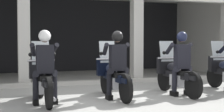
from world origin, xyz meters
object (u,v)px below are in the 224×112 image
object	(u,v)px
motorcycle_right	(175,74)
motorcycle_center	(113,76)
police_officer_center	(117,59)
police_officer_left	(45,60)
motorcycle_left	(43,79)
police_officer_right	(181,58)

from	to	relation	value
motorcycle_right	motorcycle_center	bearing A→B (deg)	163.02
motorcycle_center	police_officer_center	xyz separation A→B (m)	(-0.00, -0.28, 0.44)
police_officer_left	police_officer_center	xyz separation A→B (m)	(1.66, 0.07, 0.00)
police_officer_left	motorcycle_center	world-z (taller)	police_officer_left
motorcycle_left	motorcycle_center	bearing A→B (deg)	-2.29
police_officer_center	police_officer_right	bearing A→B (deg)	-9.59
police_officer_right	motorcycle_center	bearing A→B (deg)	153.40
motorcycle_center	motorcycle_right	world-z (taller)	same
motorcycle_left	police_officer_right	xyz separation A→B (m)	(3.32, -0.27, 0.44)
motorcycle_left	motorcycle_right	world-z (taller)	same
motorcycle_right	police_officer_right	size ratio (longest dim) A/B	1.29
motorcycle_right	police_officer_right	xyz separation A→B (m)	(-0.00, -0.28, 0.44)
police_officer_left	police_officer_right	distance (m)	3.33
police_officer_left	police_officer_right	bearing A→B (deg)	-4.49
motorcycle_left	police_officer_right	distance (m)	3.36
police_officer_left	motorcycle_right	world-z (taller)	police_officer_left
police_officer_center	police_officer_right	world-z (taller)	same
motorcycle_left	police_officer_center	bearing A→B (deg)	-12.03
motorcycle_center	motorcycle_right	size ratio (longest dim) A/B	1.00
police_officer_center	motorcycle_center	bearing A→B (deg)	82.12
motorcycle_center	police_officer_right	size ratio (longest dim) A/B	1.29
motorcycle_center	police_officer_right	xyz separation A→B (m)	(1.66, -0.34, 0.44)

